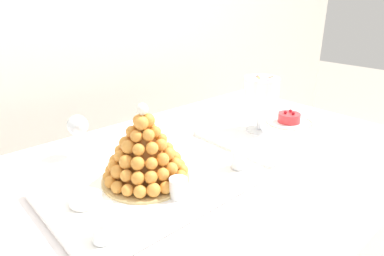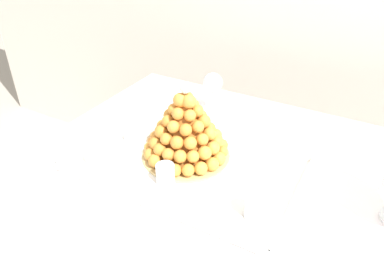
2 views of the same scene
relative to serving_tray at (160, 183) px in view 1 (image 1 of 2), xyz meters
name	(u,v)px [view 1 (image 1 of 2)]	position (x,y,z in m)	size (l,w,h in m)	color
backdrop_wall	(77,7)	(0.25, 0.99, 0.44)	(4.80, 0.10, 2.50)	silver
buffet_table	(219,183)	(0.25, 0.01, -0.11)	(1.45, 1.01, 0.80)	brown
serving_tray	(160,183)	(0.00, 0.00, 0.00)	(0.63, 0.39, 0.02)	white
croquembouche	(145,152)	(-0.02, 0.04, 0.09)	(0.25, 0.25, 0.23)	tan
dessert_cup_left	(102,230)	(-0.24, -0.11, 0.03)	(0.05, 0.05, 0.05)	silver
dessert_cup_mid_left	(178,189)	(-0.01, -0.09, 0.03)	(0.05, 0.05, 0.05)	silver
dessert_cup_centre	(239,159)	(0.24, -0.09, 0.03)	(0.05, 0.05, 0.06)	silver
creme_brulee_ramekin	(85,199)	(-0.20, 0.05, 0.01)	(0.08, 0.08, 0.02)	white
macaron_goblet	(261,96)	(0.54, 0.07, 0.14)	(0.13, 0.13, 0.23)	white
fruit_tart_plate	(289,120)	(0.70, 0.03, 0.01)	(0.20, 0.20, 0.06)	white
wine_glass	(78,127)	(-0.08, 0.33, 0.10)	(0.07, 0.07, 0.14)	silver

